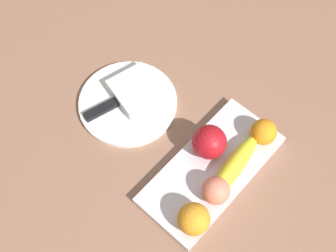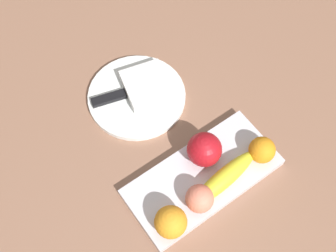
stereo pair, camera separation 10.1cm
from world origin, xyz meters
TOP-DOWN VIEW (x-y plane):
  - ground_plane at (0.00, 0.00)m, footprint 2.40×2.40m
  - fruit_tray at (0.01, -0.02)m, footprint 0.35×0.16m
  - apple at (0.04, 0.01)m, footprint 0.08×0.08m
  - banana at (0.04, -0.06)m, footprint 0.19×0.06m
  - orange_near_apple at (-0.12, -0.07)m, footprint 0.07×0.07m
  - orange_near_banana at (0.15, -0.06)m, footprint 0.06×0.06m
  - peach at (-0.04, -0.07)m, footprint 0.06×0.06m
  - dinner_plate at (0.01, 0.25)m, footprint 0.25×0.25m
  - folded_napkin at (0.04, 0.25)m, footprint 0.13×0.14m
  - knife at (-0.03, 0.27)m, footprint 0.18×0.07m

SIDE VIEW (x-z plane):
  - ground_plane at x=0.00m, z-range 0.00..0.00m
  - dinner_plate at x=0.01m, z-range 0.00..0.01m
  - fruit_tray at x=0.01m, z-range 0.00..0.02m
  - knife at x=-0.03m, z-range 0.01..0.02m
  - folded_napkin at x=0.04m, z-range 0.01..0.04m
  - banana at x=0.04m, z-range 0.02..0.06m
  - orange_near_banana at x=0.15m, z-range 0.02..0.08m
  - peach at x=-0.04m, z-range 0.02..0.08m
  - orange_near_apple at x=-0.12m, z-range 0.02..0.09m
  - apple at x=0.04m, z-range 0.02..0.10m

